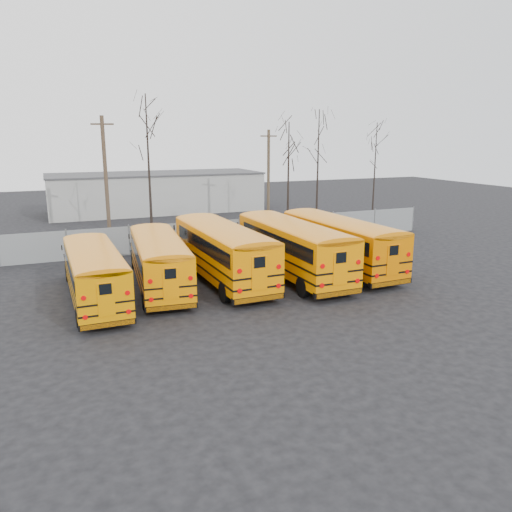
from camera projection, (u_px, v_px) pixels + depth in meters
name	position (u px, v px, depth m)	size (l,w,h in m)	color
ground	(250.00, 299.00, 24.86)	(120.00, 120.00, 0.00)	black
fence	(187.00, 236.00, 35.39)	(40.00, 0.04, 2.00)	gray
distant_building	(156.00, 193.00, 53.85)	(22.00, 8.00, 4.00)	#A5A5A0
bus_a	(94.00, 270.00, 24.04)	(2.43, 10.03, 2.80)	black
bus_b	(159.00, 257.00, 26.34)	(3.34, 10.50, 2.89)	black
bus_c	(221.00, 248.00, 27.66)	(2.91, 11.66, 3.25)	black
bus_d	(291.00, 244.00, 28.52)	(2.81, 11.76, 3.28)	black
bus_e	(338.00, 239.00, 30.12)	(2.99, 11.56, 3.21)	black
utility_pole_left	(106.00, 178.00, 38.04)	(1.66, 0.48, 9.43)	#4B3A2A
utility_pole_right	(268.00, 176.00, 45.52)	(1.51, 0.35, 8.51)	#4C3C2B
tree_2	(149.00, 169.00, 37.78)	(0.26, 0.26, 10.98)	black
tree_3	(288.00, 181.00, 39.48)	(0.26, 0.26, 9.01)	black
tree_4	(318.00, 169.00, 43.92)	(0.26, 0.26, 10.19)	black
tree_5	(374.00, 174.00, 45.82)	(0.26, 0.26, 9.13)	black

